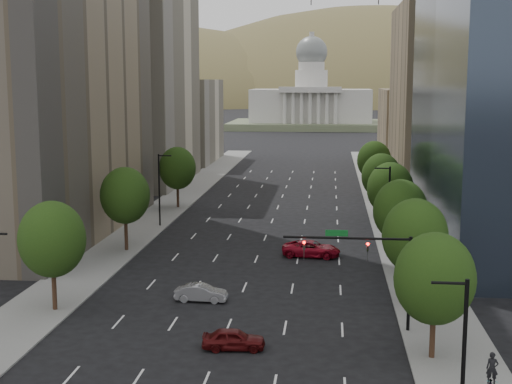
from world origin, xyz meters
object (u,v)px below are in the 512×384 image
(cyclist, at_px, (492,380))
(car_maroon, at_px, (234,339))
(capitol, at_px, (311,105))
(traffic_signal, at_px, (375,261))
(car_silver, at_px, (201,293))
(car_red_far, at_px, (311,249))

(cyclist, bearing_deg, car_maroon, 169.34)
(capitol, height_order, car_maroon, capitol)
(traffic_signal, distance_m, cyclist, 12.65)
(car_silver, distance_m, car_red_far, 18.09)
(traffic_signal, distance_m, car_maroon, 11.48)
(traffic_signal, distance_m, car_red_far, 22.62)
(car_silver, bearing_deg, traffic_signal, -110.65)
(traffic_signal, xyz_separation_m, cyclist, (6.09, -10.26, -4.20))
(capitol, xyz_separation_m, car_silver, (-3.05, -214.03, -7.87))
(car_silver, bearing_deg, capitol, 1.22)
(traffic_signal, bearing_deg, capitol, 92.74)
(car_silver, relative_size, car_red_far, 0.72)
(traffic_signal, height_order, car_red_far, traffic_signal)
(traffic_signal, height_order, car_maroon, traffic_signal)
(traffic_signal, distance_m, capitol, 219.99)
(traffic_signal, height_order, cyclist, traffic_signal)
(traffic_signal, relative_size, car_silver, 2.13)
(car_red_far, bearing_deg, car_maroon, 174.54)
(car_red_far, bearing_deg, capitol, 5.87)
(capitol, xyz_separation_m, cyclist, (16.62, -229.97, -7.60))
(car_maroon, xyz_separation_m, car_red_far, (4.50, 26.22, 0.10))
(car_maroon, bearing_deg, car_silver, 16.95)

